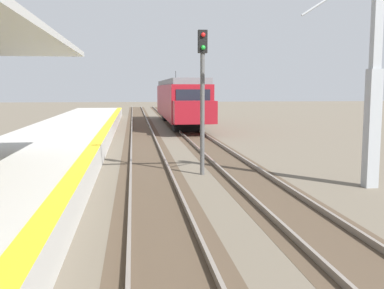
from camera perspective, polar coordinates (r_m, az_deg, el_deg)
name	(u,v)px	position (r m, az deg, el deg)	size (l,w,h in m)	color
station_platform	(8,178)	(15.10, -21.77, -3.84)	(5.00, 80.00, 0.91)	#B7B5AD
track_pair_nearest_platform	(149,166)	(18.63, -5.34, -2.66)	(2.34, 120.00, 0.16)	#4C3D2D
track_pair_middle	(232,164)	(19.05, 4.95, -2.44)	(2.34, 120.00, 0.16)	#4C3D2D
approaching_train	(180,100)	(39.60, -1.48, 5.54)	(2.93, 19.60, 4.76)	maroon
rail_signal_post	(202,87)	(16.70, 1.30, 7.10)	(0.32, 0.34, 5.20)	#4C4C4C
catenary_pylon_far_side	(365,74)	(15.47, 20.64, 8.19)	(5.00, 0.40, 7.50)	#9EA3A8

